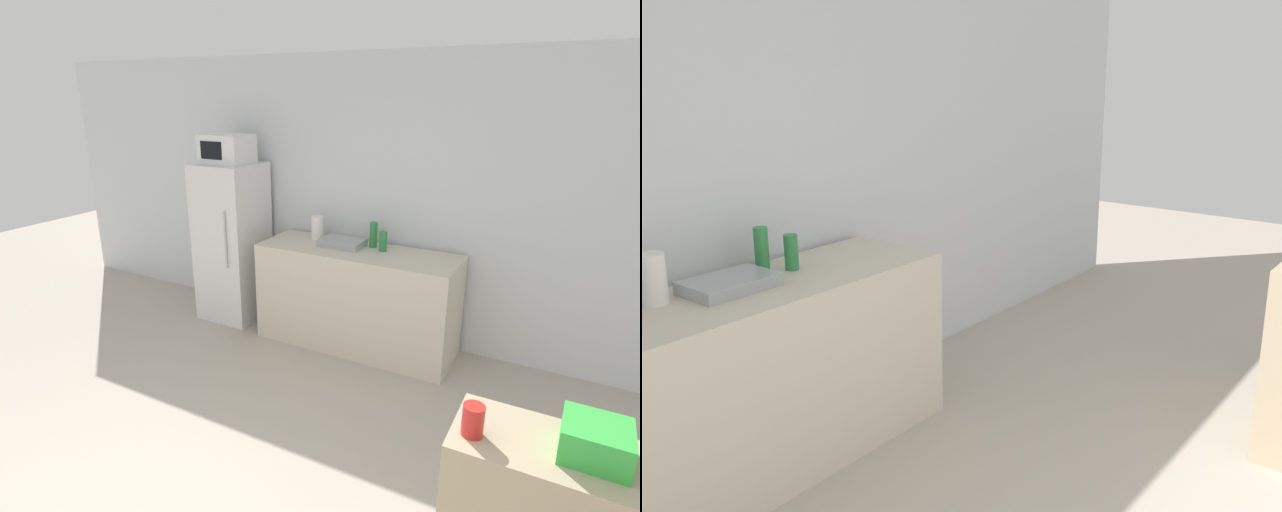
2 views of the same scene
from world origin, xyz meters
The scene contains 6 objects.
wall_back centered at (0.00, 3.41, 1.30)m, with size 8.00×0.06×2.60m, color silver.
counter centered at (-0.08, 3.04, 0.46)m, with size 1.80×0.62×0.93m, color beige.
sink_basin centered at (-0.25, 3.09, 0.96)m, with size 0.39×0.27×0.06m, color #9EA3A8.
bottle_tall centered at (0.01, 3.19, 1.04)m, with size 0.07×0.07×0.23m, color #2D7F42.
bottle_short centered at (0.13, 3.12, 1.02)m, with size 0.07×0.07×0.18m, color #2D7F42.
paper_towel_roll centered at (-0.56, 3.18, 1.04)m, with size 0.11×0.11×0.22m, color white.
Camera 2 is at (-2.05, 0.39, 1.94)m, focal length 40.00 mm.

